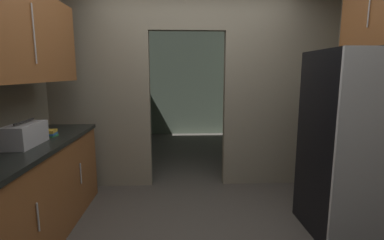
# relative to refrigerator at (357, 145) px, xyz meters

# --- Properties ---
(kitchen_partition) EXTENTS (3.72, 0.12, 2.62)m
(kitchen_partition) POSITION_rel_refrigerator_xyz_m (-1.43, 1.26, 0.53)
(kitchen_partition) COLOR gray
(kitchen_partition) RESTS_ON ground
(adjoining_room_shell) EXTENTS (3.72, 3.34, 2.62)m
(adjoining_room_shell) POSITION_rel_refrigerator_xyz_m (-1.45, 3.50, 0.46)
(adjoining_room_shell) COLOR slate
(adjoining_room_shell) RESTS_ON ground
(refrigerator) EXTENTS (0.82, 0.75, 1.71)m
(refrigerator) POSITION_rel_refrigerator_xyz_m (0.00, 0.00, 0.00)
(refrigerator) COLOR black
(refrigerator) RESTS_ON ground
(lower_cabinet_run) EXTENTS (0.64, 2.06, 0.89)m
(lower_cabinet_run) POSITION_rel_refrigerator_xyz_m (-2.99, -0.03, -0.41)
(lower_cabinet_run) COLOR brown
(lower_cabinet_run) RESTS_ON ground
(upper_cabinet_counterside) EXTENTS (0.36, 1.85, 0.79)m
(upper_cabinet_counterside) POSITION_rel_refrigerator_xyz_m (-2.99, -0.03, 0.96)
(upper_cabinet_counterside) COLOR brown
(boombox) EXTENTS (0.21, 0.43, 0.22)m
(boombox) POSITION_rel_refrigerator_xyz_m (-2.96, -0.02, 0.13)
(boombox) COLOR #B2B2B7
(boombox) RESTS_ON lower_cabinet_run
(book_stack) EXTENTS (0.14, 0.15, 0.06)m
(book_stack) POSITION_rel_refrigerator_xyz_m (-2.92, 0.33, 0.07)
(book_stack) COLOR #388C47
(book_stack) RESTS_ON lower_cabinet_run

